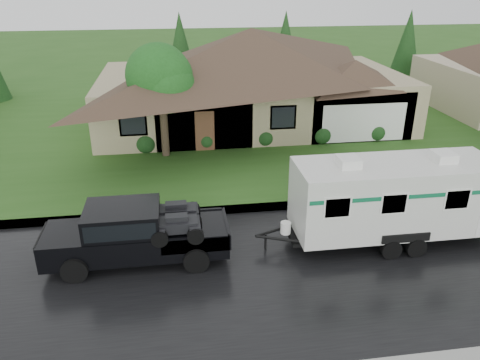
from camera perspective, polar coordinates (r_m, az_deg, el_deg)
name	(u,v)px	position (r m, az deg, el deg)	size (l,w,h in m)	color
ground	(259,239)	(16.84, 2.38, -7.15)	(140.00, 140.00, 0.00)	#28541A
road	(271,271)	(15.20, 3.77, -10.99)	(140.00, 8.00, 0.01)	black
curb	(249,208)	(18.74, 1.13, -3.44)	(140.00, 0.50, 0.15)	gray
lawn	(217,118)	(30.53, -2.77, 7.52)	(140.00, 26.00, 0.15)	#28541A
house_main	(256,66)	(28.91, 1.99, 13.76)	(19.44, 10.80, 6.90)	tan
tree_left_green	(161,83)	(23.23, -9.58, 11.62)	(3.24, 3.24, 5.36)	#382B1E
shrub_row	(265,136)	(25.25, 3.05, 5.33)	(13.60, 1.00, 1.00)	#143814
pickup_truck	(133,232)	(15.56, -12.91, -6.18)	(5.84, 2.22, 1.95)	black
travel_trailer	(394,196)	(16.82, 18.23, -1.87)	(7.21, 2.53, 3.23)	silver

